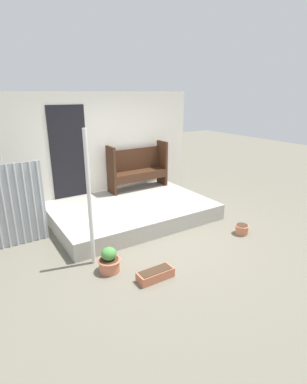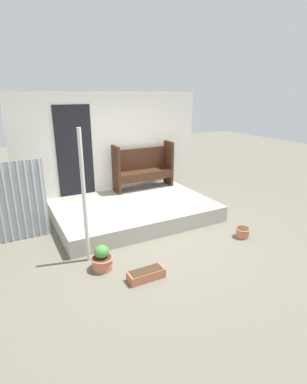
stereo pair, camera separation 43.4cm
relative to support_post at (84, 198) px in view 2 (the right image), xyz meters
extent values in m
plane|color=#706B5B|center=(1.34, 0.13, -1.06)|extent=(24.00, 24.00, 0.00)
cube|color=#A8A399|center=(1.36, 1.26, -0.90)|extent=(3.26, 2.26, 0.33)
cube|color=white|center=(1.36, 2.42, 0.24)|extent=(4.46, 0.06, 2.60)
cube|color=black|center=(0.47, 2.38, 0.28)|extent=(0.80, 0.02, 2.00)
cylinder|color=#AAB0B5|center=(-1.04, 1.26, -0.32)|extent=(0.04, 0.04, 1.47)
cylinder|color=#AAB0B5|center=(-0.92, 1.26, -0.32)|extent=(0.04, 0.04, 1.47)
cylinder|color=#AAB0B5|center=(-0.80, 1.26, -0.32)|extent=(0.04, 0.04, 1.47)
cylinder|color=#AAB0B5|center=(-0.68, 1.26, -0.32)|extent=(0.04, 0.04, 1.47)
cylinder|color=#AAB0B5|center=(-0.56, 1.26, -0.32)|extent=(0.04, 0.04, 1.47)
cylinder|color=#AAB0B5|center=(-0.44, 1.26, -0.32)|extent=(0.04, 0.04, 1.47)
cylinder|color=silver|center=(0.00, 0.00, 0.00)|extent=(0.06, 0.06, 2.12)
cube|color=#422616|center=(1.32, 2.09, -0.18)|extent=(0.07, 0.40, 1.11)
cube|color=#422616|center=(2.74, 2.11, -0.18)|extent=(0.07, 0.40, 1.11)
cube|color=#422616|center=(2.03, 2.10, -0.32)|extent=(1.36, 0.42, 0.04)
cube|color=#422616|center=(2.03, 1.92, -0.42)|extent=(1.36, 0.05, 0.16)
cube|color=#422616|center=(2.02, 2.28, -0.03)|extent=(1.36, 0.06, 0.53)
cylinder|color=#C67251|center=(0.11, -0.35, -0.96)|extent=(0.31, 0.31, 0.20)
torus|color=#C67251|center=(0.11, -0.35, -0.87)|extent=(0.35, 0.35, 0.02)
cylinder|color=#422D1E|center=(0.11, -0.35, -0.86)|extent=(0.28, 0.28, 0.01)
ellipsoid|color=#478C3D|center=(0.11, -0.35, -0.76)|extent=(0.23, 0.23, 0.20)
cylinder|color=#C67251|center=(2.78, -0.56, -0.97)|extent=(0.24, 0.24, 0.18)
torus|color=#C67251|center=(2.78, -0.56, -0.89)|extent=(0.27, 0.27, 0.02)
cylinder|color=#422D1E|center=(2.78, -0.56, -0.88)|extent=(0.22, 0.22, 0.01)
cube|color=#B76647|center=(0.59, -0.90, -0.99)|extent=(0.54, 0.21, 0.14)
cube|color=#422D1E|center=(0.59, -0.90, -0.91)|extent=(0.48, 0.18, 0.01)
camera|label=1|loc=(-1.44, -4.03, 1.53)|focal=28.00mm
camera|label=2|loc=(-1.06, -4.25, 1.53)|focal=28.00mm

